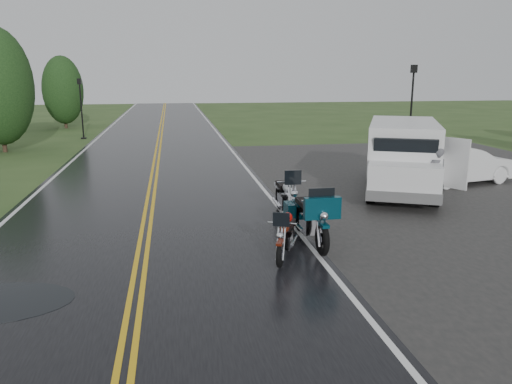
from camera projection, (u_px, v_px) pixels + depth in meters
ground at (141, 265)px, 10.49m from camera, size 120.00×120.00×0.00m
road at (154, 173)px, 20.08m from camera, size 8.00×100.00×0.04m
parking_pad at (477, 191)px, 17.07m from camera, size 14.00×24.00×0.03m
motorcycle_red at (280, 244)px, 10.10m from camera, size 1.34×2.01×1.12m
motorcycle_teal at (323, 226)px, 10.70m from camera, size 0.94×2.53×1.49m
motorcycle_silver at (294, 202)px, 12.84m from camera, size 0.92×2.43×1.43m
van_white at (373, 166)px, 15.19m from camera, size 4.59×6.50×2.40m
person_at_van at (436, 178)px, 14.92m from camera, size 0.71×0.52×1.79m
sedan_white at (462, 165)px, 18.11m from camera, size 4.32×2.26×1.35m
lamp_post_far_left at (81, 109)px, 30.52m from camera, size 0.32×0.32×3.70m
lamp_post_far_right at (411, 106)px, 27.14m from camera, size 0.38×0.38×4.46m
tree_left_far at (64, 97)px, 36.57m from camera, size 2.91×2.91×4.48m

